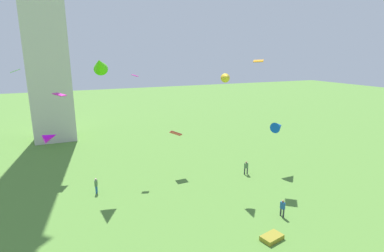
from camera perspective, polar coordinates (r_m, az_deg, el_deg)
name	(u,v)px	position (r m, az deg, el deg)	size (l,w,h in m)	color
person_0	(283,207)	(28.85, 17.00, -14.69)	(0.25, 0.50, 1.63)	#2D3338
person_1	(96,185)	(33.44, -17.95, -10.66)	(0.36, 0.50, 1.67)	#235693
person_2	(246,167)	(37.07, 10.36, -7.75)	(0.52, 0.29, 1.68)	#2D3338
kite_flying_0	(226,77)	(32.12, 6.55, 9.30)	(1.53, 1.83, 1.25)	gold
kite_flying_1	(258,61)	(35.70, 12.64, 12.10)	(1.89, 1.98, 0.31)	orange
kite_flying_2	(100,65)	(33.58, -17.29, 11.19)	(1.98, 2.84, 2.35)	#4DCF0D
kite_flying_3	(135,76)	(36.82, -10.93, 9.50)	(0.93, 0.82, 0.27)	#B31582
kite_flying_4	(60,95)	(39.24, -24.11, 5.54)	(1.65, 1.95, 0.53)	#D91DAA
kite_flying_5	(176,133)	(36.10, -3.14, -1.42)	(1.33, 1.17, 0.99)	#D3333F
kite_flying_6	(15,71)	(33.59, -30.84, 9.09)	(0.86, 0.68, 0.36)	#5CD620
kite_flying_7	(278,126)	(38.71, 16.24, -0.09)	(2.28, 2.02, 1.37)	blue
kite_flying_8	(50,137)	(37.11, -25.58, -1.90)	(1.89, 1.48, 1.35)	#C408EB
kite_bundle_1	(272,238)	(25.89, 15.09, -19.98)	(1.75, 1.08, 0.37)	olive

